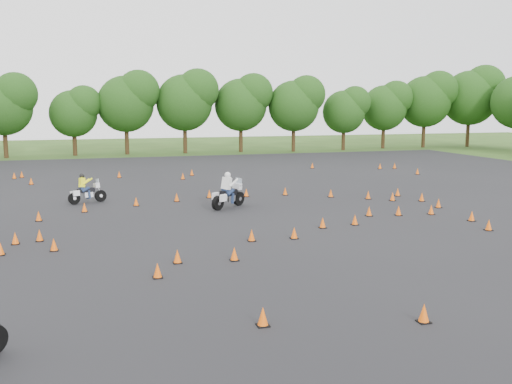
# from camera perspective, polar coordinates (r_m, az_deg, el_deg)

# --- Properties ---
(ground) EXTENTS (140.00, 140.00, 0.00)m
(ground) POSITION_cam_1_polar(r_m,az_deg,el_deg) (23.33, 2.80, -4.35)
(ground) COLOR #2D5119
(ground) RESTS_ON ground
(asphalt_pad) EXTENTS (62.00, 62.00, 0.00)m
(asphalt_pad) POSITION_cam_1_polar(r_m,az_deg,el_deg) (28.94, -1.13, -1.76)
(asphalt_pad) COLOR black
(asphalt_pad) RESTS_ON ground
(treeline) EXTENTS (87.30, 32.40, 10.58)m
(treeline) POSITION_cam_1_polar(r_m,az_deg,el_deg) (56.97, -5.68, 7.96)
(treeline) COLOR #1D4313
(treeline) RESTS_ON ground
(traffic_cones) EXTENTS (36.60, 33.02, 0.45)m
(traffic_cones) POSITION_cam_1_polar(r_m,az_deg,el_deg) (28.43, -0.96, -1.49)
(traffic_cones) COLOR #FF5F0A
(traffic_cones) RESTS_ON asphalt_pad
(rider_yellow) EXTENTS (2.18, 1.33, 1.61)m
(rider_yellow) POSITION_cam_1_polar(r_m,az_deg,el_deg) (31.98, -16.49, 0.35)
(rider_yellow) COLOR #FDF916
(rider_yellow) RESTS_ON ground
(rider_white) EXTENTS (2.40, 2.08, 1.89)m
(rider_white) POSITION_cam_1_polar(r_m,az_deg,el_deg) (29.31, -2.82, 0.23)
(rider_white) COLOR white
(rider_white) RESTS_ON ground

